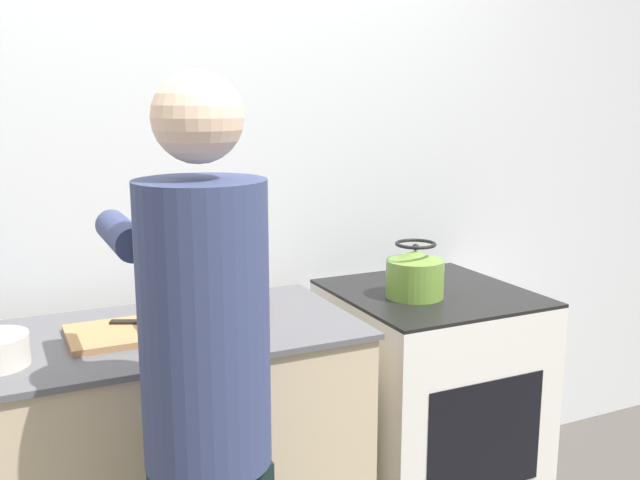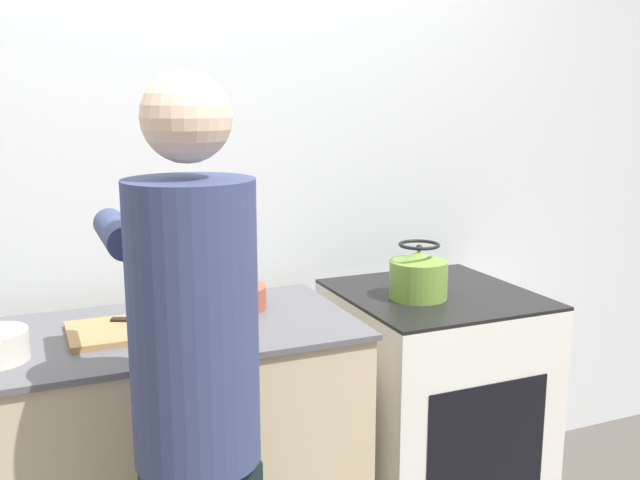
{
  "view_description": "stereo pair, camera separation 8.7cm",
  "coord_description": "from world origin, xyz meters",
  "px_view_note": "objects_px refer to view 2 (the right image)",
  "views": [
    {
      "loc": [
        -0.68,
        -1.73,
        1.6
      ],
      "look_at": [
        0.24,
        0.21,
        1.17
      ],
      "focal_mm": 40.0,
      "sensor_mm": 36.0,
      "label": 1
    },
    {
      "loc": [
        -0.6,
        -1.77,
        1.6
      ],
      "look_at": [
        0.24,
        0.21,
        1.17
      ],
      "focal_mm": 40.0,
      "sensor_mm": 36.0,
      "label": 2
    }
  ],
  "objects_px": {
    "person": "(196,403)",
    "bowl_prep": "(237,297)",
    "oven": "(432,410)",
    "kettle": "(418,275)",
    "cutting_board": "(132,329)",
    "knife": "(146,320)"
  },
  "relations": [
    {
      "from": "kettle",
      "to": "bowl_prep",
      "type": "relative_size",
      "value": 1.06
    },
    {
      "from": "oven",
      "to": "person",
      "type": "distance_m",
      "value": 1.26
    },
    {
      "from": "kettle",
      "to": "knife",
      "type": "bearing_deg",
      "value": 178.07
    },
    {
      "from": "oven",
      "to": "knife",
      "type": "bearing_deg",
      "value": -179.83
    },
    {
      "from": "knife",
      "to": "kettle",
      "type": "bearing_deg",
      "value": 22.77
    },
    {
      "from": "knife",
      "to": "bowl_prep",
      "type": "xyz_separation_m",
      "value": [
        0.31,
        0.07,
        0.02
      ]
    },
    {
      "from": "oven",
      "to": "knife",
      "type": "distance_m",
      "value": 1.13
    },
    {
      "from": "person",
      "to": "kettle",
      "type": "bearing_deg",
      "value": 31.1
    },
    {
      "from": "bowl_prep",
      "to": "person",
      "type": "bearing_deg",
      "value": -114.19
    },
    {
      "from": "kettle",
      "to": "oven",
      "type": "bearing_deg",
      "value": 19.85
    },
    {
      "from": "knife",
      "to": "person",
      "type": "bearing_deg",
      "value": -64.13
    },
    {
      "from": "cutting_board",
      "to": "bowl_prep",
      "type": "xyz_separation_m",
      "value": [
        0.35,
        0.11,
        0.03
      ]
    },
    {
      "from": "person",
      "to": "bowl_prep",
      "type": "xyz_separation_m",
      "value": [
        0.3,
        0.66,
        0.04
      ]
    },
    {
      "from": "oven",
      "to": "kettle",
      "type": "height_order",
      "value": "kettle"
    },
    {
      "from": "cutting_board",
      "to": "kettle",
      "type": "distance_m",
      "value": 0.98
    },
    {
      "from": "person",
      "to": "cutting_board",
      "type": "bearing_deg",
      "value": 96.17
    },
    {
      "from": "oven",
      "to": "kettle",
      "type": "xyz_separation_m",
      "value": [
        -0.1,
        -0.03,
        0.54
      ]
    },
    {
      "from": "person",
      "to": "kettle",
      "type": "distance_m",
      "value": 1.07
    },
    {
      "from": "oven",
      "to": "person",
      "type": "relative_size",
      "value": 0.55
    },
    {
      "from": "oven",
      "to": "knife",
      "type": "height_order",
      "value": "knife"
    },
    {
      "from": "cutting_board",
      "to": "knife",
      "type": "height_order",
      "value": "knife"
    },
    {
      "from": "oven",
      "to": "person",
      "type": "bearing_deg",
      "value": -149.87
    }
  ]
}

